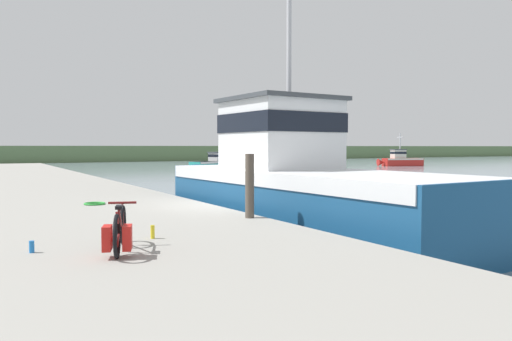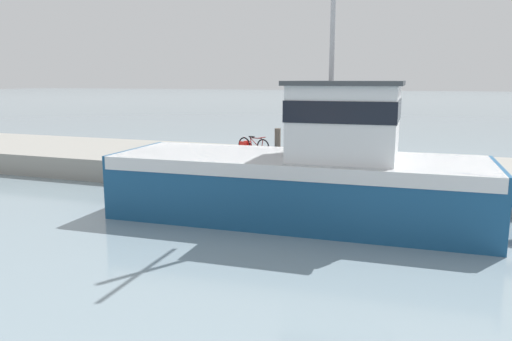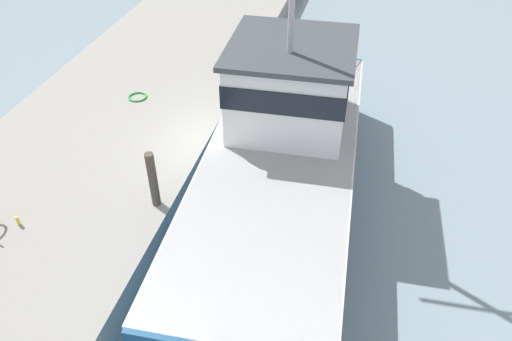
{
  "view_description": "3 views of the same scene",
  "coord_description": "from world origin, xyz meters",
  "px_view_note": "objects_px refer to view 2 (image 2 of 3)",
  "views": [
    {
      "loc": [
        -6.33,
        -12.44,
        2.46
      ],
      "look_at": [
        -0.67,
        -2.49,
        1.92
      ],
      "focal_mm": 35.0,
      "sensor_mm": 36.0,
      "label": 1
    },
    {
      "loc": [
        15.02,
        2.36,
        3.95
      ],
      "look_at": [
        0.51,
        -2.96,
        1.1
      ],
      "focal_mm": 35.0,
      "sensor_mm": 36.0,
      "label": 2
    },
    {
      "loc": [
        3.34,
        -10.47,
        8.7
      ],
      "look_at": [
        1.1,
        -1.51,
        1.32
      ],
      "focal_mm": 35.0,
      "sensor_mm": 36.0,
      "label": 3
    }
  ],
  "objects_px": {
    "bicycle_touring": "(251,145)",
    "fishing_boat_main": "(318,172)",
    "mooring_post": "(278,149)",
    "water_bottle_on_curb": "(275,148)",
    "water_bottle_by_bike": "(265,154)"
  },
  "relations": [
    {
      "from": "mooring_post",
      "to": "bicycle_touring",
      "type": "bearing_deg",
      "value": -146.66
    },
    {
      "from": "mooring_post",
      "to": "water_bottle_on_curb",
      "type": "bearing_deg",
      "value": -160.86
    },
    {
      "from": "mooring_post",
      "to": "water_bottle_on_curb",
      "type": "distance_m",
      "value": 4.94
    },
    {
      "from": "bicycle_touring",
      "to": "mooring_post",
      "type": "bearing_deg",
      "value": 52.76
    },
    {
      "from": "mooring_post",
      "to": "water_bottle_on_curb",
      "type": "relative_size",
      "value": 7.97
    },
    {
      "from": "water_bottle_on_curb",
      "to": "water_bottle_by_bike",
      "type": "relative_size",
      "value": 0.77
    },
    {
      "from": "mooring_post",
      "to": "water_bottle_by_bike",
      "type": "distance_m",
      "value": 3.08
    },
    {
      "from": "mooring_post",
      "to": "water_bottle_by_bike",
      "type": "bearing_deg",
      "value": -152.77
    },
    {
      "from": "fishing_boat_main",
      "to": "water_bottle_on_curb",
      "type": "height_order",
      "value": "fishing_boat_main"
    },
    {
      "from": "bicycle_touring",
      "to": "mooring_post",
      "type": "xyz_separation_m",
      "value": [
        3.49,
        2.3,
        0.39
      ]
    },
    {
      "from": "bicycle_touring",
      "to": "fishing_boat_main",
      "type": "bearing_deg",
      "value": 54.76
    },
    {
      "from": "fishing_boat_main",
      "to": "water_bottle_by_bike",
      "type": "distance_m",
      "value": 6.27
    },
    {
      "from": "bicycle_touring",
      "to": "mooring_post",
      "type": "height_order",
      "value": "mooring_post"
    },
    {
      "from": "fishing_boat_main",
      "to": "bicycle_touring",
      "type": "bearing_deg",
      "value": -147.21
    },
    {
      "from": "bicycle_touring",
      "to": "water_bottle_by_bike",
      "type": "relative_size",
      "value": 6.81
    }
  ]
}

